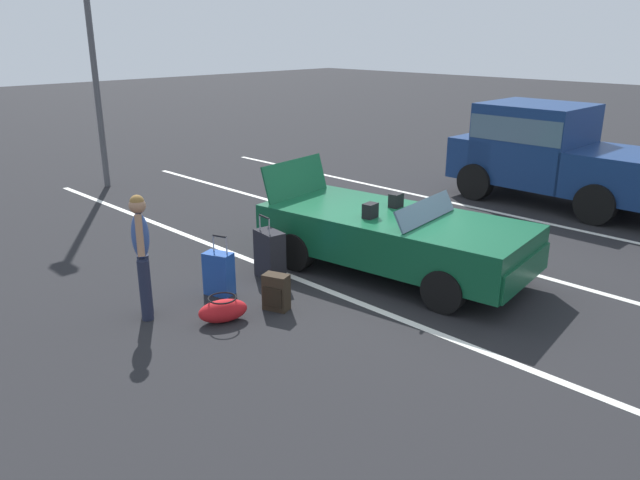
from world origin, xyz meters
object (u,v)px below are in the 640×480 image
object	(u,v)px
duffel_bag	(223,310)
parking_lamp_post	(92,45)
suitcase_large_black	(270,255)
suitcase_small_carryon	(276,292)
suitcase_medium_bright	(219,273)
convertible_car	(405,239)
parked_pickup_truck_far	(554,152)
traveler_person	(142,250)

from	to	relation	value
duffel_bag	parking_lamp_post	world-z (taller)	parking_lamp_post
suitcase_large_black	parking_lamp_post	bearing A→B (deg)	90.01
suitcase_large_black	parking_lamp_post	world-z (taller)	parking_lamp_post
suitcase_small_carryon	duffel_bag	world-z (taller)	suitcase_small_carryon
suitcase_medium_bright	suitcase_large_black	bearing A→B (deg)	158.10
convertible_car	parked_pickup_truck_far	xyz separation A→B (m)	(-0.36, 5.67, 0.51)
convertible_car	traveler_person	size ratio (longest dim) A/B	2.62
suitcase_medium_bright	parked_pickup_truck_far	distance (m)	8.20
convertible_car	suitcase_medium_bright	distance (m)	2.83
parking_lamp_post	parked_pickup_truck_far	bearing A→B (deg)	36.51
traveler_person	suitcase_medium_bright	bearing A→B (deg)	25.74
convertible_car	duffel_bag	size ratio (longest dim) A/B	6.13
duffel_bag	suitcase_medium_bright	bearing A→B (deg)	146.36
parked_pickup_truck_far	suitcase_medium_bright	bearing A→B (deg)	82.98
convertible_car	parking_lamp_post	bearing A→B (deg)	175.76
duffel_bag	parking_lamp_post	size ratio (longest dim) A/B	0.12
convertible_car	duffel_bag	world-z (taller)	convertible_car
duffel_bag	parking_lamp_post	bearing A→B (deg)	162.74
suitcase_large_black	suitcase_medium_bright	bearing A→B (deg)	-174.36
traveler_person	parking_lamp_post	xyz separation A→B (m)	(-7.12, 3.08, 2.35)
suitcase_small_carryon	duffel_bag	distance (m)	0.77
convertible_car	duffel_bag	distance (m)	3.04
suitcase_medium_bright	parking_lamp_post	xyz separation A→B (m)	(-7.20, 1.97, 2.97)
parking_lamp_post	duffel_bag	bearing A→B (deg)	-17.26
suitcase_large_black	traveler_person	distance (m)	2.11
duffel_bag	traveler_person	distance (m)	1.29
convertible_car	parked_pickup_truck_far	size ratio (longest dim) A/B	0.86
convertible_car	suitcase_small_carryon	distance (m)	2.27
suitcase_large_black	suitcase_small_carryon	bearing A→B (deg)	-118.67
suitcase_medium_bright	parked_pickup_truck_far	world-z (taller)	parked_pickup_truck_far
parking_lamp_post	suitcase_small_carryon	bearing A→B (deg)	-12.03
suitcase_medium_bright	suitcase_small_carryon	distance (m)	0.99
traveler_person	duffel_bag	bearing A→B (deg)	-24.19
suitcase_small_carryon	parking_lamp_post	xyz separation A→B (m)	(-8.16, 1.74, 3.03)
parked_pickup_truck_far	parking_lamp_post	distance (m)	10.52
duffel_bag	parking_lamp_post	distance (m)	8.90
suitcase_small_carryon	parked_pickup_truck_far	size ratio (longest dim) A/B	0.10
traveler_person	parked_pickup_truck_far	world-z (taller)	parked_pickup_truck_far
suitcase_small_carryon	duffel_bag	xyz separation A→B (m)	(-0.21, -0.73, -0.09)
traveler_person	convertible_car	bearing A→B (deg)	6.82
traveler_person	parking_lamp_post	world-z (taller)	parking_lamp_post
convertible_car	suitcase_large_black	bearing A→B (deg)	-140.05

